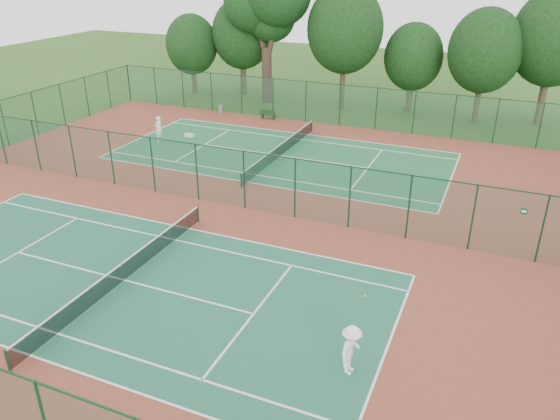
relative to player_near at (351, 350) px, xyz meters
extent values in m
plane|color=#2B5119|center=(-10.96, 10.73, -0.98)|extent=(120.00, 120.00, 0.00)
cube|color=brown|center=(-10.96, 10.73, -0.98)|extent=(40.00, 36.00, 0.01)
cube|color=#1D5C3F|center=(-10.96, 1.73, -0.97)|extent=(23.77, 10.97, 0.01)
cube|color=#1F6236|center=(-10.96, 19.73, -0.97)|extent=(23.77, 10.97, 0.01)
cube|color=#1B5235|center=(-10.96, 28.73, 0.77)|extent=(40.00, 0.02, 3.50)
cube|color=#14381B|center=(-10.96, 28.73, 2.48)|extent=(40.00, 0.05, 0.05)
cube|color=#17452E|center=(-10.96, 10.73, 0.77)|extent=(40.00, 0.02, 3.50)
cube|color=#13351D|center=(-10.96, 10.73, 2.48)|extent=(40.00, 0.05, 0.05)
cylinder|color=#163E24|center=(-10.96, -4.67, -0.49)|extent=(0.10, 0.10, 0.97)
cylinder|color=#163E24|center=(-10.96, 8.13, -0.49)|extent=(0.10, 0.10, 0.97)
cube|color=black|center=(-10.96, 1.73, -0.50)|extent=(0.02, 12.80, 0.85)
cube|color=white|center=(-10.96, 1.73, -0.06)|extent=(0.04, 12.80, 0.06)
cylinder|color=#153A21|center=(-10.96, 13.33, -0.49)|extent=(0.10, 0.10, 0.97)
cylinder|color=#153A21|center=(-10.96, 26.13, -0.49)|extent=(0.10, 0.10, 0.97)
cube|color=black|center=(-10.96, 19.73, -0.50)|extent=(0.02, 12.80, 0.85)
cube|color=silver|center=(-10.96, 19.73, -0.06)|extent=(0.04, 12.80, 0.06)
imported|color=white|center=(0.00, 0.00, 0.00)|extent=(0.86, 1.32, 1.92)
imported|color=white|center=(-20.92, 19.04, 0.04)|extent=(0.59, 0.80, 2.01)
cylinder|color=gray|center=(-20.42, 27.94, -0.58)|extent=(0.55, 0.55, 0.78)
cube|color=#113318|center=(-16.33, 28.17, -0.76)|extent=(0.09, 0.37, 0.42)
cube|color=#113318|center=(-15.22, 28.12, -0.76)|extent=(0.09, 0.37, 0.42)
cube|color=#113318|center=(-15.77, 28.15, -0.53)|extent=(1.41, 0.45, 0.05)
cube|color=#113318|center=(-15.78, 27.96, -0.32)|extent=(1.39, 0.11, 0.42)
cube|color=silver|center=(-19.42, 20.94, -0.83)|extent=(0.77, 0.34, 0.28)
sphere|color=#D7F539|center=(-8.13, 9.90, -0.93)|extent=(0.07, 0.07, 0.07)
sphere|color=#CED331|center=(-2.11, 9.97, -0.94)|extent=(0.07, 0.07, 0.07)
sphere|color=#AAC62E|center=(-10.59, 10.42, -0.93)|extent=(0.08, 0.08, 0.08)
cylinder|color=#33221C|center=(-18.36, 33.61, 1.64)|extent=(0.96, 0.96, 5.24)
cylinder|color=#33221C|center=(-19.14, 33.88, 5.56)|extent=(1.77, 0.52, 5.21)
cylinder|color=#33221C|center=(-17.57, 33.44, 5.83)|extent=(1.66, 0.49, 5.65)
sphere|color=black|center=(-19.75, 33.88, 8.18)|extent=(5.58, 5.58, 5.58)
sphere|color=black|center=(-18.18, 34.31, 6.87)|extent=(4.54, 4.54, 4.54)
camera|label=1|loc=(3.58, -14.62, 12.36)|focal=35.00mm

